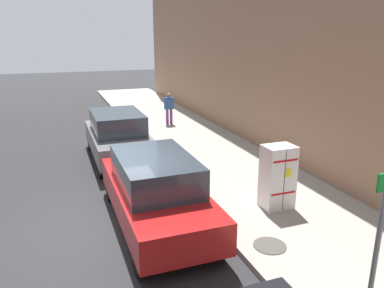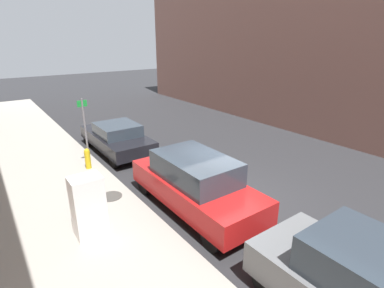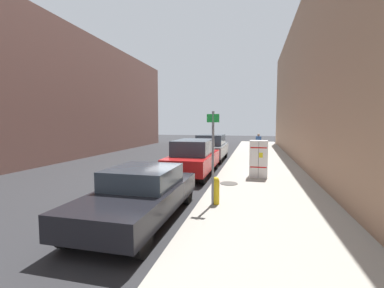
% 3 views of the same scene
% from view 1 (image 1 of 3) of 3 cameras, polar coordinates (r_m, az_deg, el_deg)
% --- Properties ---
extents(ground_plane, '(80.00, 80.00, 0.00)m').
position_cam_1_polar(ground_plane, '(9.40, -12.28, -12.12)').
color(ground_plane, '#28282B').
extents(sidewalk_slab, '(4.12, 44.00, 0.14)m').
position_cam_1_polar(sidewalk_slab, '(10.74, 11.58, -7.89)').
color(sidewalk_slab, '#9E998E').
rests_on(sidewalk_slab, ground).
extents(building_facade_near, '(2.10, 39.60, 9.70)m').
position_cam_1_polar(building_facade_near, '(11.81, 26.53, 16.83)').
color(building_facade_near, '#937056').
rests_on(building_facade_near, ground).
extents(discarded_refrigerator, '(0.78, 0.60, 1.64)m').
position_cam_1_polar(discarded_refrigerator, '(9.73, 12.91, -4.92)').
color(discarded_refrigerator, white).
rests_on(discarded_refrigerator, sidewalk_slab).
extents(manhole_cover, '(0.70, 0.70, 0.02)m').
position_cam_1_polar(manhole_cover, '(8.33, 11.76, -14.91)').
color(manhole_cover, '#47443F').
rests_on(manhole_cover, sidewalk_slab).
extents(street_sign_post, '(0.36, 0.07, 2.76)m').
position_cam_1_polar(street_sign_post, '(5.63, 26.25, -14.77)').
color(street_sign_post, slate).
rests_on(street_sign_post, sidewalk_slab).
extents(pedestrian_walking_far, '(0.44, 0.22, 1.54)m').
position_cam_1_polar(pedestrian_walking_far, '(18.41, -3.52, 5.69)').
color(pedestrian_walking_far, '#7A3D7F').
rests_on(pedestrian_walking_far, sidewalk_slab).
extents(parked_suv_gray, '(1.91, 4.45, 1.76)m').
position_cam_1_polar(parked_suv_gray, '(13.76, -11.21, 1.27)').
color(parked_suv_gray, slate).
rests_on(parked_suv_gray, ground).
extents(parked_suv_red, '(1.88, 4.73, 1.73)m').
position_cam_1_polar(parked_suv_red, '(8.93, -5.54, -7.03)').
color(parked_suv_red, red).
rests_on(parked_suv_red, ground).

